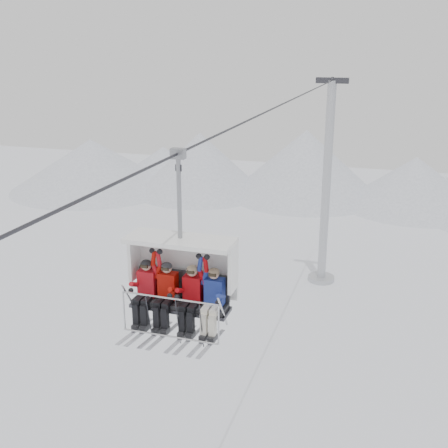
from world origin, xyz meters
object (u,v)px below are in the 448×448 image
(chairlift_carrier, at_px, (183,269))
(skier_far_right, at_px, (213,299))
(skier_center_right, at_px, (191,296))
(lift_tower_right, at_px, (326,199))
(skier_far_left, at_px, (146,290))
(skier_center_left, at_px, (166,292))

(chairlift_carrier, relative_size, skier_far_right, 2.36)
(skier_center_right, relative_size, skier_far_right, 1.00)
(lift_tower_right, xyz_separation_m, skier_far_right, (0.80, -25.31, 4.43))
(chairlift_carrier, xyz_separation_m, skier_far_left, (-0.79, -0.30, -0.47))
(skier_center_right, height_order, skier_far_right, same)
(skier_center_right, distance_m, skier_far_right, 0.50)
(skier_center_left, bearing_deg, chairlift_carrier, 45.90)
(skier_far_left, relative_size, skier_center_right, 1.00)
(chairlift_carrier, relative_size, skier_center_left, 2.36)
(skier_far_right, bearing_deg, skier_far_left, 180.00)
(lift_tower_right, xyz_separation_m, skier_center_left, (-0.29, -25.31, 4.43))
(chairlift_carrier, height_order, skier_far_left, chairlift_carrier)
(lift_tower_right, height_order, skier_center_right, lift_tower_right)
(skier_center_left, relative_size, skier_far_right, 1.00)
(skier_center_right, bearing_deg, skier_far_left, 180.00)
(skier_far_right, bearing_deg, skier_center_right, 180.00)
(lift_tower_right, bearing_deg, skier_far_right, -88.20)
(lift_tower_right, distance_m, skier_far_right, 25.71)
(skier_far_right, bearing_deg, chairlift_carrier, 159.12)
(lift_tower_right, relative_size, skier_far_right, 7.99)
(skier_far_left, height_order, skier_center_right, same)
(skier_center_left, bearing_deg, skier_far_left, 180.00)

